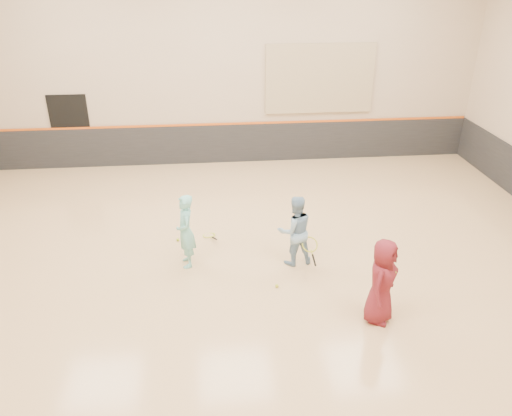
{
  "coord_description": "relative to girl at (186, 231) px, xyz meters",
  "views": [
    {
      "loc": [
        -0.49,
        -8.51,
        5.62
      ],
      "look_at": [
        0.38,
        0.4,
        1.15
      ],
      "focal_mm": 35.0,
      "sensor_mm": 36.0,
      "label": 1
    }
  ],
  "objects": [
    {
      "name": "room",
      "position": [
        1.04,
        -0.26,
        0.04
      ],
      "size": [
        15.04,
        12.04,
        6.22
      ],
      "color": "tan",
      "rests_on": "ground"
    },
    {
      "name": "wainscot_back",
      "position": [
        1.04,
        5.71,
        -0.17
      ],
      "size": [
        14.9,
        0.04,
        1.2
      ],
      "primitive_type": "cube",
      "color": "#232326",
      "rests_on": "floor"
    },
    {
      "name": "accent_stripe",
      "position": [
        1.04,
        5.7,
        0.45
      ],
      "size": [
        14.9,
        0.03,
        0.06
      ],
      "primitive_type": "cube",
      "color": "#D85914",
      "rests_on": "wall_back"
    },
    {
      "name": "acoustic_panel",
      "position": [
        3.84,
        5.69,
        1.73
      ],
      "size": [
        3.2,
        0.08,
        2.0
      ],
      "primitive_type": "cube",
      "color": "tan",
      "rests_on": "wall_back"
    },
    {
      "name": "doorway",
      "position": [
        -3.46,
        5.72,
        0.33
      ],
      "size": [
        1.1,
        0.05,
        2.2
      ],
      "primitive_type": "cube",
      "color": "black",
      "rests_on": "floor"
    },
    {
      "name": "girl",
      "position": [
        0.0,
        0.0,
        0.0
      ],
      "size": [
        0.45,
        0.61,
        1.54
      ],
      "primitive_type": "imported",
      "rotation": [
        0.0,
        0.0,
        -1.41
      ],
      "color": "#77CFCA",
      "rests_on": "floor"
    },
    {
      "name": "instructor",
      "position": [
        2.18,
        -0.14,
        -0.02
      ],
      "size": [
        0.81,
        0.68,
        1.5
      ],
      "primitive_type": "imported",
      "rotation": [
        0.0,
        0.0,
        3.32
      ],
      "color": "#81A8C8",
      "rests_on": "floor"
    },
    {
      "name": "young_man",
      "position": [
        3.33,
        -2.07,
        0.01
      ],
      "size": [
        0.84,
        0.91,
        1.56
      ],
      "primitive_type": "imported",
      "rotation": [
        0.0,
        0.0,
        0.97
      ],
      "color": "maroon",
      "rests_on": "floor"
    },
    {
      "name": "held_racket",
      "position": [
        2.45,
        -0.34,
        -0.24
      ],
      "size": [
        0.57,
        0.57,
        0.54
      ],
      "primitive_type": null,
      "color": "gold",
      "rests_on": "instructor"
    },
    {
      "name": "spare_racket",
      "position": [
        0.44,
        1.13,
        -0.7
      ],
      "size": [
        0.63,
        0.63,
        0.15
      ],
      "primitive_type": null,
      "color": "#C6E231",
      "rests_on": "floor"
    },
    {
      "name": "ball_under_racket",
      "position": [
        1.71,
        -0.99,
        -0.74
      ],
      "size": [
        0.07,
        0.07,
        0.07
      ],
      "primitive_type": "sphere",
      "color": "gold",
      "rests_on": "floor"
    },
    {
      "name": "ball_in_hand",
      "position": [
        3.5,
        -2.12,
        0.21
      ],
      "size": [
        0.07,
        0.07,
        0.07
      ],
      "primitive_type": "sphere",
      "color": "#B1CB2F",
      "rests_on": "young_man"
    },
    {
      "name": "ball_beside_spare",
      "position": [
        -0.25,
        0.96,
        -0.74
      ],
      "size": [
        0.07,
        0.07,
        0.07
      ],
      "primitive_type": "sphere",
      "color": "#B2CF30",
      "rests_on": "floor"
    }
  ]
}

